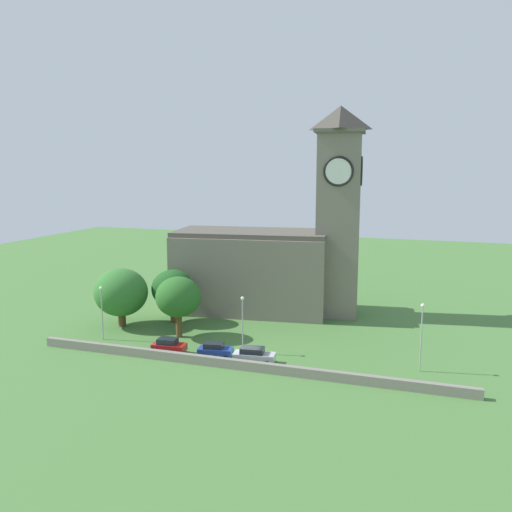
% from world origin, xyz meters
% --- Properties ---
extents(ground_plane, '(200.00, 200.00, 0.00)m').
position_xyz_m(ground_plane, '(0.00, 15.00, 0.00)').
color(ground_plane, '#477538').
extents(church, '(29.31, 14.36, 30.98)m').
position_xyz_m(church, '(-3.25, 21.22, 8.78)').
color(church, slate).
rests_on(church, ground).
extents(quay_barrier, '(50.91, 0.70, 1.08)m').
position_xyz_m(quay_barrier, '(0.00, -3.59, 0.54)').
color(quay_barrier, gray).
rests_on(quay_barrier, ground).
extents(car_red, '(4.18, 2.50, 1.86)m').
position_xyz_m(car_red, '(-9.72, -1.33, 0.94)').
color(car_red, red).
rests_on(car_red, ground).
extents(car_blue, '(4.28, 2.58, 1.80)m').
position_xyz_m(car_blue, '(-3.84, -0.89, 0.91)').
color(car_blue, '#233D9E').
rests_on(car_blue, ground).
extents(car_silver, '(4.97, 2.68, 1.83)m').
position_xyz_m(car_silver, '(1.09, -1.18, 0.93)').
color(car_silver, silver).
rests_on(car_silver, ground).
extents(streetlamp_west_end, '(0.44, 0.44, 7.10)m').
position_xyz_m(streetlamp_west_end, '(-20.33, 0.68, 4.73)').
color(streetlamp_west_end, '#9EA0A5').
rests_on(streetlamp_west_end, ground).
extents(streetlamp_west_mid, '(0.44, 0.44, 7.02)m').
position_xyz_m(streetlamp_west_mid, '(-1.27, 1.59, 4.69)').
color(streetlamp_west_mid, '#9EA0A5').
rests_on(streetlamp_west_mid, ground).
extents(streetlamp_central, '(0.44, 0.44, 7.70)m').
position_xyz_m(streetlamp_central, '(19.30, 2.19, 5.07)').
color(streetlamp_central, '#9EA0A5').
rests_on(streetlamp_central, ground).
extents(tree_by_tower, '(6.07, 6.07, 7.76)m').
position_xyz_m(tree_by_tower, '(-15.23, 10.70, 4.99)').
color(tree_by_tower, brown).
rests_on(tree_by_tower, ground).
extents(tree_churchyard, '(5.93, 5.93, 8.12)m').
position_xyz_m(tree_churchyard, '(-11.41, 4.83, 5.41)').
color(tree_churchyard, brown).
rests_on(tree_churchyard, ground).
extents(tree_riverside_east, '(7.46, 7.46, 8.27)m').
position_xyz_m(tree_riverside_east, '(-21.27, 6.74, 4.89)').
color(tree_riverside_east, brown).
rests_on(tree_riverside_east, ground).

